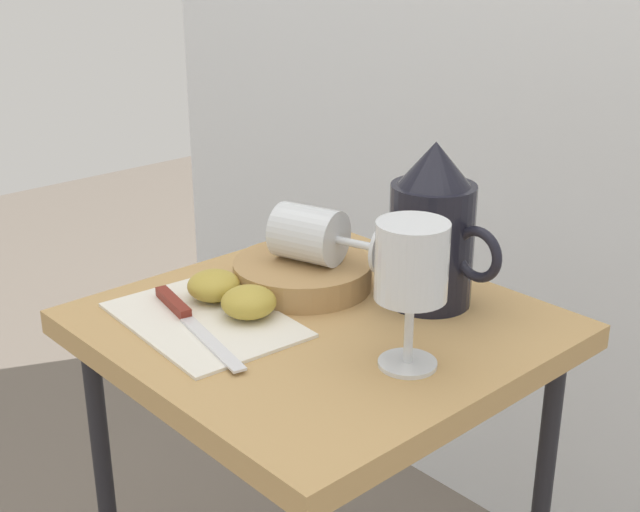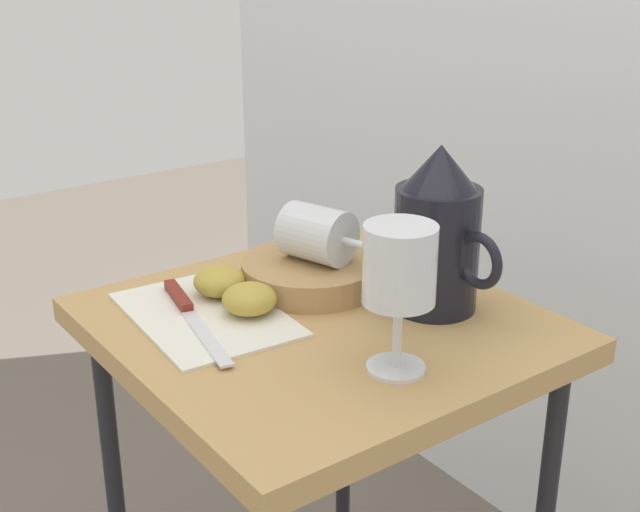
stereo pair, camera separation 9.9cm
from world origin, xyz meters
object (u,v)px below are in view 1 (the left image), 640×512
Objects in this scene: wine_glass_upright at (411,269)px; wine_glass_tipped_near at (312,235)px; apple_half_right at (249,302)px; basket_tray at (303,274)px; apple_half_left at (214,285)px; knife at (185,315)px; table at (320,375)px; pitcher at (432,240)px.

wine_glass_upright reaches higher than wine_glass_tipped_near.
apple_half_right is at bearing -79.32° from wine_glass_tipped_near.
apple_half_right is (0.03, -0.11, 0.00)m from basket_tray.
wine_glass_upright reaches higher than apple_half_left.
wine_glass_tipped_near reaches higher than basket_tray.
basket_tray is 0.12m from apple_half_right.
basket_tray is at bearing 85.27° from knife.
wine_glass_tipped_near is 2.43× the size of apple_half_left.
knife is at bearing -94.73° from basket_tray.
knife is (-0.25, -0.11, -0.10)m from wine_glass_upright.
table is 0.24m from wine_glass_upright.
knife is at bearing -126.97° from apple_half_right.
wine_glass_upright is at bearing -3.86° from table.
knife is at bearing -121.68° from pitcher.
wine_glass_upright is 0.71× the size of knife.
wine_glass_tipped_near is 0.19m from knife.
apple_half_left is 0.06m from knife.
basket_tray is 0.88× the size of pitcher.
wine_glass_upright is (0.09, -0.14, 0.03)m from pitcher.
pitcher is at bearing 30.20° from basket_tray.
pitcher reaches higher than apple_half_left.
apple_half_left is at bearing 111.21° from knife.
pitcher is 0.28m from apple_half_left.
apple_half_left is at bearing -178.91° from apple_half_right.
wine_glass_tipped_near is at bearing 82.99° from knife.
table is 10.64× the size of apple_half_right.
wine_glass_tipped_near reaches higher than knife.
wine_glass_upright is 0.29m from apple_half_left.
apple_half_left is 0.07m from apple_half_right.
wine_glass_upright reaches higher than knife.
basket_tray is at bearing 166.20° from wine_glass_upright.
basket_tray reaches higher than knife.
apple_half_left is at bearing -132.53° from pitcher.
table is 0.18m from wine_glass_tipped_near.
wine_glass_tipped_near is at bearing 69.82° from apple_half_left.
wine_glass_upright is at bearing 11.53° from apple_half_left.
apple_half_right is (-0.11, -0.20, -0.06)m from pitcher.
pitcher is 1.27× the size of wine_glass_tipped_near.
apple_half_right is at bearing -74.53° from basket_tray.
knife reaches higher than table.
table is at bearing -36.39° from wine_glass_tipped_near.
table is 0.17m from apple_half_left.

